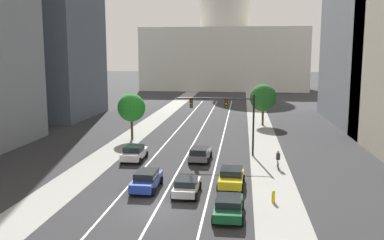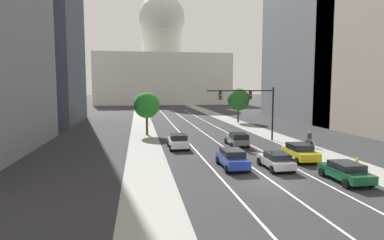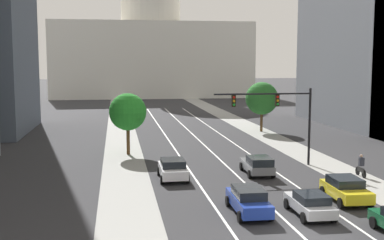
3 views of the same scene
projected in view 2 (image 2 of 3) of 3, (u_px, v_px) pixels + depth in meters
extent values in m
plane|color=#2B2B2D|center=(188.00, 121.00, 62.16)|extent=(400.00, 400.00, 0.00)
cube|color=gray|center=(143.00, 125.00, 55.88)|extent=(3.63, 130.00, 0.01)
cube|color=gray|center=(239.00, 124.00, 58.61)|extent=(3.63, 130.00, 0.01)
cube|color=white|center=(180.00, 133.00, 46.89)|extent=(0.16, 90.00, 0.01)
cube|color=white|center=(203.00, 132.00, 47.43)|extent=(0.16, 90.00, 0.01)
cube|color=white|center=(226.00, 132.00, 47.97)|extent=(0.16, 90.00, 0.01)
cube|color=beige|center=(162.00, 79.00, 125.68)|extent=(49.14, 23.07, 18.45)
cylinder|color=beige|center=(162.00, 43.00, 124.28)|extent=(15.05, 15.05, 8.89)
sphere|color=beige|center=(162.00, 18.00, 123.34)|extent=(17.25, 17.25, 17.25)
cube|color=#B2B5BA|center=(275.00, 161.00, 26.52)|extent=(1.76, 4.10, 0.56)
cube|color=black|center=(277.00, 156.00, 26.17)|extent=(1.60, 2.00, 0.47)
cylinder|color=black|center=(259.00, 161.00, 27.78)|extent=(0.23, 0.64, 0.64)
cylinder|color=black|center=(278.00, 161.00, 28.04)|extent=(0.23, 0.64, 0.64)
cylinder|color=black|center=(272.00, 170.00, 25.06)|extent=(0.23, 0.64, 0.64)
cylinder|color=black|center=(293.00, 169.00, 25.31)|extent=(0.23, 0.64, 0.64)
cube|color=yellow|center=(300.00, 154.00, 29.37)|extent=(2.03, 4.23, 0.67)
cube|color=black|center=(300.00, 147.00, 29.48)|extent=(1.81, 2.26, 0.52)
cylinder|color=black|center=(284.00, 154.00, 30.68)|extent=(0.24, 0.65, 0.64)
cylinder|color=black|center=(303.00, 154.00, 30.91)|extent=(0.24, 0.65, 0.64)
cylinder|color=black|center=(297.00, 161.00, 27.89)|extent=(0.24, 0.65, 0.64)
cylinder|color=black|center=(318.00, 160.00, 28.12)|extent=(0.24, 0.65, 0.64)
cube|color=silver|center=(178.00, 142.00, 35.21)|extent=(1.89, 4.23, 0.68)
cube|color=black|center=(178.00, 137.00, 34.96)|extent=(1.73, 2.20, 0.54)
cylinder|color=black|center=(168.00, 143.00, 36.51)|extent=(0.22, 0.64, 0.64)
cylinder|color=black|center=(185.00, 143.00, 36.79)|extent=(0.22, 0.64, 0.64)
cylinder|color=black|center=(171.00, 148.00, 33.69)|extent=(0.22, 0.64, 0.64)
cylinder|color=black|center=(189.00, 148.00, 33.98)|extent=(0.22, 0.64, 0.64)
cube|color=#1E389E|center=(232.00, 160.00, 26.83)|extent=(1.80, 4.58, 0.69)
cube|color=black|center=(232.00, 153.00, 26.73)|extent=(1.63, 2.38, 0.52)
cylinder|color=black|center=(217.00, 160.00, 28.26)|extent=(0.23, 0.64, 0.64)
cylinder|color=black|center=(237.00, 159.00, 28.52)|extent=(0.23, 0.64, 0.64)
cylinder|color=black|center=(227.00, 169.00, 25.21)|extent=(0.23, 0.64, 0.64)
cylinder|color=black|center=(248.00, 168.00, 25.47)|extent=(0.23, 0.64, 0.64)
cube|color=slate|center=(237.00, 140.00, 36.98)|extent=(1.97, 4.31, 0.60)
cube|color=black|center=(239.00, 136.00, 36.07)|extent=(1.76, 2.34, 0.57)
cylinder|color=black|center=(226.00, 141.00, 38.32)|extent=(0.24, 0.65, 0.64)
cylinder|color=black|center=(241.00, 140.00, 38.55)|extent=(0.24, 0.65, 0.64)
cylinder|color=black|center=(232.00, 145.00, 35.47)|extent=(0.24, 0.65, 0.64)
cylinder|color=black|center=(248.00, 145.00, 35.69)|extent=(0.24, 0.65, 0.64)
cube|color=#14512D|center=(345.00, 173.00, 22.99)|extent=(1.85, 4.33, 0.58)
cube|color=black|center=(346.00, 166.00, 22.84)|extent=(1.68, 2.21, 0.47)
cylinder|color=black|center=(322.00, 172.00, 24.32)|extent=(0.23, 0.64, 0.64)
cylinder|color=black|center=(344.00, 171.00, 24.59)|extent=(0.23, 0.64, 0.64)
cylinder|color=black|center=(346.00, 184.00, 21.44)|extent=(0.23, 0.64, 0.64)
cylinder|color=black|center=(371.00, 182.00, 21.71)|extent=(0.23, 0.64, 0.64)
cylinder|color=black|center=(273.00, 114.00, 40.19)|extent=(0.20, 0.20, 6.54)
cylinder|color=black|center=(240.00, 91.00, 39.24)|extent=(8.27, 0.14, 0.14)
cube|color=black|center=(250.00, 95.00, 39.49)|extent=(0.32, 0.28, 0.96)
sphere|color=red|center=(251.00, 93.00, 39.31)|extent=(0.20, 0.20, 0.20)
sphere|color=orange|center=(251.00, 95.00, 39.34)|extent=(0.20, 0.20, 0.20)
sphere|color=green|center=(251.00, 98.00, 39.37)|extent=(0.20, 0.20, 0.20)
cube|color=black|center=(220.00, 95.00, 38.90)|extent=(0.32, 0.28, 0.96)
sphere|color=red|center=(221.00, 93.00, 38.72)|extent=(0.20, 0.20, 0.20)
sphere|color=orange|center=(220.00, 95.00, 38.75)|extent=(0.20, 0.20, 0.20)
sphere|color=green|center=(220.00, 98.00, 38.78)|extent=(0.20, 0.20, 0.20)
cylinder|color=yellow|center=(357.00, 164.00, 26.57)|extent=(0.26, 0.26, 0.70)
sphere|color=yellow|center=(357.00, 159.00, 26.52)|extent=(0.26, 0.26, 0.26)
cylinder|color=yellow|center=(358.00, 164.00, 26.40)|extent=(0.10, 0.12, 0.10)
cylinder|color=black|center=(311.00, 145.00, 35.61)|extent=(0.06, 0.66, 0.66)
cylinder|color=black|center=(307.00, 143.00, 36.63)|extent=(0.06, 0.66, 0.66)
cube|color=black|center=(309.00, 142.00, 36.10)|extent=(0.08, 1.00, 0.36)
cube|color=#262833|center=(309.00, 136.00, 35.98)|extent=(0.37, 0.29, 0.64)
sphere|color=tan|center=(309.00, 132.00, 36.01)|extent=(0.22, 0.22, 0.22)
cylinder|color=#51381E|center=(147.00, 125.00, 44.97)|extent=(0.32, 0.32, 2.84)
sphere|color=#258528|center=(147.00, 105.00, 44.70)|extent=(3.52, 3.52, 3.52)
cylinder|color=#51381E|center=(238.00, 115.00, 60.59)|extent=(0.32, 0.32, 2.77)
sphere|color=#296F2A|center=(238.00, 100.00, 60.30)|extent=(4.10, 4.10, 4.10)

